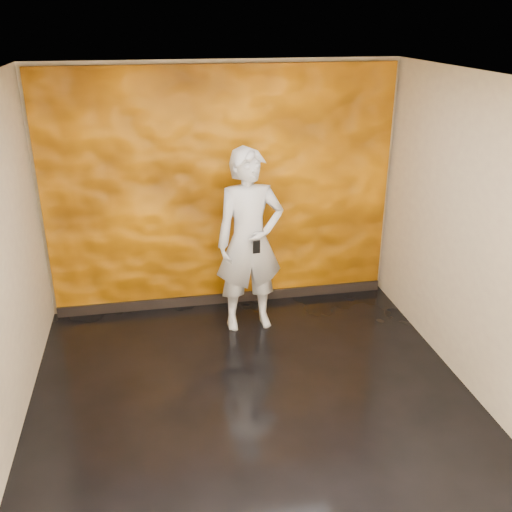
# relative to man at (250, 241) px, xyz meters

# --- Properties ---
(room) EXTENTS (4.02, 4.02, 2.81)m
(room) POSITION_rel_man_xyz_m (-0.21, -1.35, 0.40)
(room) COLOR black
(room) RESTS_ON ground
(feature_wall) EXTENTS (3.90, 0.06, 2.75)m
(feature_wall) POSITION_rel_man_xyz_m (-0.21, 0.61, 0.38)
(feature_wall) COLOR orange
(feature_wall) RESTS_ON ground
(baseboard) EXTENTS (3.90, 0.04, 0.12)m
(baseboard) POSITION_rel_man_xyz_m (-0.21, 0.57, -0.94)
(baseboard) COLOR black
(baseboard) RESTS_ON ground
(man) EXTENTS (0.76, 0.52, 2.01)m
(man) POSITION_rel_man_xyz_m (0.00, 0.00, 0.00)
(man) COLOR #ADB3BD
(man) RESTS_ON ground
(phone) EXTENTS (0.08, 0.02, 0.14)m
(phone) POSITION_rel_man_xyz_m (0.02, -0.29, 0.05)
(phone) COLOR black
(phone) RESTS_ON man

